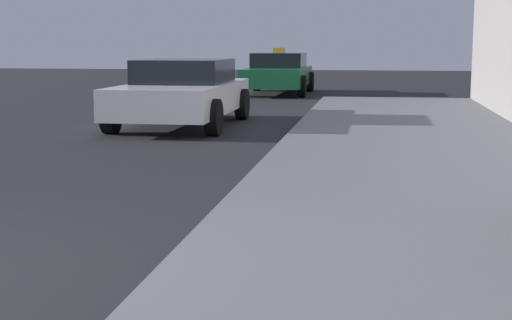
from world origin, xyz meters
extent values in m
cube|color=slate|center=(4.00, 0.00, 0.07)|extent=(4.00, 32.00, 0.15)
cube|color=white|center=(-0.28, 9.66, 0.54)|extent=(1.85, 4.40, 0.55)
cube|color=black|center=(-0.28, 9.88, 1.04)|extent=(1.63, 1.98, 0.45)
cylinder|color=black|center=(0.65, 8.25, 0.32)|extent=(0.22, 0.64, 0.64)
cylinder|color=black|center=(-1.20, 8.25, 0.32)|extent=(0.22, 0.64, 0.64)
cylinder|color=black|center=(0.65, 11.07, 0.32)|extent=(0.22, 0.64, 0.64)
cylinder|color=black|center=(-1.20, 11.07, 0.32)|extent=(0.22, 0.64, 0.64)
cube|color=#196638|center=(0.38, 19.07, 0.54)|extent=(1.77, 4.36, 0.55)
cube|color=black|center=(0.38, 19.29, 1.04)|extent=(1.56, 1.96, 0.45)
cube|color=yellow|center=(0.38, 19.29, 1.35)|extent=(0.36, 0.14, 0.16)
cylinder|color=black|center=(1.26, 17.67, 0.32)|extent=(0.22, 0.64, 0.64)
cylinder|color=black|center=(-0.51, 17.67, 0.32)|extent=(0.22, 0.64, 0.64)
cylinder|color=black|center=(1.26, 20.46, 0.32)|extent=(0.22, 0.64, 0.64)
cylinder|color=black|center=(-0.51, 20.46, 0.32)|extent=(0.22, 0.64, 0.64)
camera|label=1|loc=(3.37, -4.35, 1.59)|focal=52.85mm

